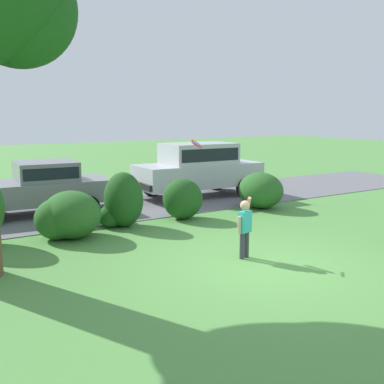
% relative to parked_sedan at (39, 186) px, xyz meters
% --- Properties ---
extents(ground_plane, '(80.00, 80.00, 0.00)m').
position_rel_parked_sedan_xyz_m(ground_plane, '(2.43, -7.18, -0.85)').
color(ground_plane, '#518E42').
extents(driveway_strip, '(28.00, 4.40, 0.02)m').
position_rel_parked_sedan_xyz_m(driveway_strip, '(2.43, -0.25, -0.84)').
color(driveway_strip, slate).
rests_on(driveway_strip, ground).
extents(shrub_centre_left, '(1.55, 1.62, 1.14)m').
position_rel_parked_sedan_xyz_m(shrub_centre_left, '(-0.13, -3.10, -0.30)').
color(shrub_centre_left, '#286023').
rests_on(shrub_centre_left, ground).
extents(shrub_centre, '(1.16, 1.15, 1.45)m').
position_rel_parked_sedan_xyz_m(shrub_centre, '(1.43, -2.74, -0.18)').
color(shrub_centre, '#1E511C').
rests_on(shrub_centre, ground).
extents(shrub_centre_right, '(1.13, 1.09, 1.14)m').
position_rel_parked_sedan_xyz_m(shrub_centre_right, '(3.26, -2.79, -0.28)').
color(shrub_centre_right, '#1E511C').
rests_on(shrub_centre_right, ground).
extents(shrub_far_end, '(1.30, 1.55, 1.13)m').
position_rel_parked_sedan_xyz_m(shrub_far_end, '(6.13, -2.79, -0.28)').
color(shrub_far_end, '#286023').
rests_on(shrub_far_end, ground).
extents(parked_sedan, '(4.51, 2.31, 1.56)m').
position_rel_parked_sedan_xyz_m(parked_sedan, '(0.00, 0.00, 0.00)').
color(parked_sedan, gray).
rests_on(parked_sedan, ground).
extents(parked_suv, '(4.75, 2.20, 1.92)m').
position_rel_parked_sedan_xyz_m(parked_suv, '(5.57, -0.04, 0.23)').
color(parked_suv, silver).
rests_on(parked_suv, ground).
extents(child_thrower, '(0.43, 0.31, 1.29)m').
position_rel_parked_sedan_xyz_m(child_thrower, '(2.46, -6.58, -0.13)').
color(child_thrower, '#383842').
rests_on(child_thrower, ground).
extents(frisbee, '(0.31, 0.26, 0.24)m').
position_rel_parked_sedan_xyz_m(frisbee, '(2.05, -5.39, 1.46)').
color(frisbee, red).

